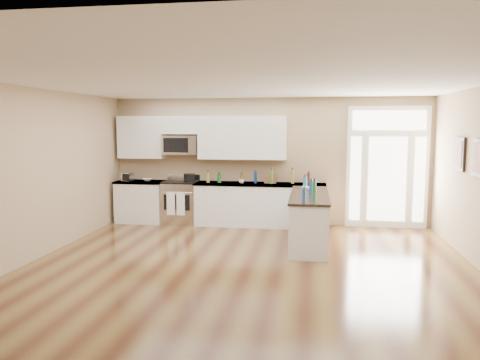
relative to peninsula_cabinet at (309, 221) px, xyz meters
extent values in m
plane|color=#462513|center=(-0.93, -2.24, -0.43)|extent=(8.00, 8.00, 0.00)
plane|color=tan|center=(-0.93, 1.76, 0.97)|extent=(7.00, 0.00, 7.00)
plane|color=tan|center=(-0.93, -6.24, 0.97)|extent=(7.00, 0.00, 7.00)
plane|color=tan|center=(-4.42, -2.24, 0.97)|extent=(0.00, 8.00, 8.00)
plane|color=white|center=(-0.93, -2.24, 2.37)|extent=(8.00, 8.00, 0.00)
cube|color=white|center=(-3.80, 1.45, 0.02)|extent=(1.06, 0.62, 0.90)
cube|color=black|center=(-3.80, 1.45, -0.38)|extent=(1.02, 0.52, 0.10)
cube|color=black|center=(-3.80, 1.45, 0.49)|extent=(1.10, 0.66, 0.04)
cube|color=white|center=(-1.08, 1.45, 0.02)|extent=(2.81, 0.62, 0.90)
cube|color=black|center=(-1.08, 1.45, -0.38)|extent=(2.77, 0.52, 0.10)
cube|color=black|center=(-1.08, 1.45, 0.49)|extent=(2.85, 0.66, 0.04)
cube|color=white|center=(0.00, 0.00, 0.02)|extent=(0.65, 2.28, 0.90)
cube|color=black|center=(0.00, 0.00, -0.38)|extent=(0.61, 2.18, 0.10)
cube|color=black|center=(0.00, 0.00, 0.49)|extent=(0.69, 2.32, 0.04)
cube|color=white|center=(-3.81, 1.59, 1.49)|extent=(1.04, 0.33, 0.95)
cube|color=white|center=(-1.50, 1.59, 1.49)|extent=(1.94, 0.33, 0.95)
cube|color=white|center=(-2.88, 1.59, 1.77)|extent=(0.82, 0.33, 0.40)
cube|color=silver|center=(-2.88, 1.56, 1.33)|extent=(0.78, 0.40, 0.42)
cube|color=black|center=(-2.94, 1.35, 1.33)|extent=(0.56, 0.01, 0.32)
cube|color=white|center=(1.62, 1.72, 0.87)|extent=(1.70, 0.08, 2.60)
cube|color=white|center=(1.62, 1.67, 0.62)|extent=(0.78, 0.02, 1.80)
cube|color=white|center=(0.96, 1.67, 0.62)|extent=(0.22, 0.02, 1.80)
cube|color=white|center=(2.28, 1.67, 0.62)|extent=(0.22, 0.02, 1.80)
cube|color=white|center=(1.62, 1.67, 1.87)|extent=(1.50, 0.02, 0.40)
cube|color=black|center=(2.54, -0.04, 1.27)|extent=(0.04, 0.58, 0.58)
cube|color=#84344E|center=(2.52, -0.04, 1.27)|extent=(0.01, 0.46, 0.46)
cube|color=black|center=(2.54, -1.04, 1.27)|extent=(0.04, 0.58, 0.58)
cube|color=#84344E|center=(2.52, -1.04, 1.27)|extent=(0.01, 0.46, 0.46)
cube|color=silver|center=(-2.87, 1.45, 0.03)|extent=(0.76, 0.63, 0.92)
cube|color=black|center=(-2.87, 1.45, 0.50)|extent=(0.76, 0.60, 0.03)
cube|color=silver|center=(-2.87, 1.75, 0.58)|extent=(0.76, 0.04, 0.14)
cube|color=black|center=(-2.87, 1.13, 0.09)|extent=(0.58, 0.01, 0.34)
cylinder|color=silver|center=(-2.87, 1.11, 0.31)|extent=(0.70, 0.02, 0.02)
cube|color=white|center=(-2.99, 1.10, 0.07)|extent=(0.18, 0.02, 0.50)
cube|color=white|center=(-2.77, 1.10, 0.07)|extent=(0.18, 0.02, 0.50)
cylinder|color=black|center=(-2.65, 1.41, 0.61)|extent=(0.29, 0.29, 0.19)
cube|color=silver|center=(-4.07, 1.35, 0.61)|extent=(0.29, 0.26, 0.21)
cube|color=brown|center=(-0.86, 1.53, 0.61)|extent=(0.25, 0.18, 0.20)
imported|color=white|center=(-3.66, 1.51, 0.53)|extent=(0.28, 0.28, 0.05)
imported|color=white|center=(-0.06, 0.60, 0.53)|extent=(0.23, 0.23, 0.06)
imported|color=white|center=(-1.48, 1.39, 0.55)|extent=(0.12, 0.12, 0.09)
cylinder|color=#19591E|center=(0.08, -0.54, 0.66)|extent=(0.06, 0.06, 0.31)
cylinder|color=navy|center=(-0.09, -0.84, 0.61)|extent=(0.06, 0.06, 0.21)
cylinder|color=brown|center=(0.04, 0.46, 0.60)|extent=(0.07, 0.07, 0.18)
cylinder|color=olive|center=(-0.38, 1.53, 0.66)|extent=(0.07, 0.07, 0.31)
cylinder|color=#26727F|center=(-0.09, 0.76, 0.62)|extent=(0.08, 0.08, 0.24)
cylinder|color=#591919|center=(-0.03, 1.40, 0.63)|extent=(0.08, 0.08, 0.24)
cylinder|color=#B2B2B7|center=(0.08, -0.19, 0.64)|extent=(0.06, 0.06, 0.28)
cylinder|color=navy|center=(-1.18, 1.44, 0.63)|extent=(0.06, 0.06, 0.25)
cylinder|color=#3F7226|center=(-0.83, 1.42, 0.66)|extent=(0.07, 0.07, 0.30)
cylinder|color=#19591E|center=(-1.98, 1.42, 0.60)|extent=(0.08, 0.08, 0.20)
cylinder|color=navy|center=(0.03, 0.11, 0.62)|extent=(0.08, 0.08, 0.23)
cylinder|color=brown|center=(-1.48, 1.45, 0.60)|extent=(0.08, 0.08, 0.20)
cylinder|color=olive|center=(-2.23, 1.41, 0.62)|extent=(0.07, 0.07, 0.23)
camera|label=1|loc=(0.03, -8.59, 1.75)|focal=35.00mm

